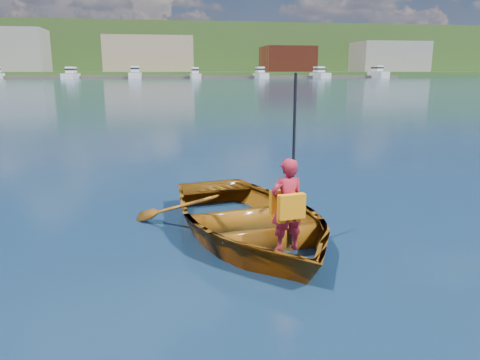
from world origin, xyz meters
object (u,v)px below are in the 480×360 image
object	(u,v)px
marina_yachts	(157,74)
child_paddler	(287,205)
dock	(160,77)
rowboat	(248,218)

from	to	relation	value
marina_yachts	child_paddler	bearing A→B (deg)	-89.20
child_paddler	dock	size ratio (longest dim) A/B	0.01
rowboat	marina_yachts	size ratio (longest dim) A/B	0.03
rowboat	child_paddler	size ratio (longest dim) A/B	2.04
child_paddler	marina_yachts	bearing A→B (deg)	90.80
child_paddler	rowboat	bearing A→B (deg)	110.53
rowboat	marina_yachts	bearing A→B (deg)	90.68
child_paddler	dock	distance (m)	149.41
dock	marina_yachts	world-z (taller)	marina_yachts
dock	rowboat	bearing A→B (deg)	-89.71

